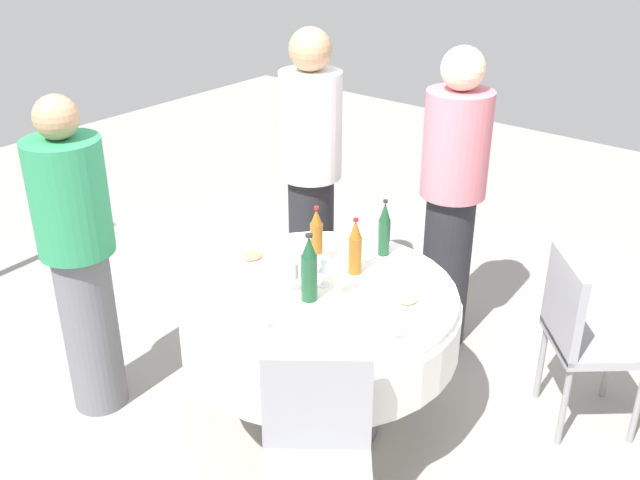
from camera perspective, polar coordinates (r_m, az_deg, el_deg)
ground_plane at (r=3.64m, az=-0.00°, el=-14.12°), size 10.00×10.00×0.00m
dining_table at (r=3.29m, az=-0.00°, el=-6.29°), size 1.24×1.24×0.74m
bottle_dark_green_front at (r=3.08m, az=-0.86°, el=-2.33°), size 0.07×0.07×0.31m
bottle_amber_mid at (r=3.37m, az=-0.28°, el=0.19°), size 0.06×0.06×0.29m
bottle_amber_rear at (r=3.30m, az=2.77°, el=-0.64°), size 0.06×0.06×0.27m
bottle_dark_green_east at (r=3.47m, az=5.04°, el=0.81°), size 0.06×0.06×0.28m
wine_glass_east at (r=2.85m, az=5.96°, el=-6.27°), size 0.06×0.06×0.13m
wine_glass_right at (r=3.11m, az=1.56°, el=-2.45°), size 0.06×0.06×0.17m
wine_glass_south at (r=3.14m, az=-2.23°, el=-2.44°), size 0.06×0.06×0.15m
wine_glass_west at (r=3.20m, az=0.22°, el=-2.00°), size 0.06×0.06×0.14m
wine_glass_left at (r=2.91m, az=-4.23°, el=-5.44°), size 0.07×0.07×0.13m
plate_left at (r=3.13m, az=6.83°, el=-4.82°), size 0.21×0.21×0.04m
plate_inner at (r=3.46m, az=-5.29°, el=-1.44°), size 0.22×0.22×0.04m
plate_near at (r=3.22m, az=-7.63°, el=-4.00°), size 0.21×0.21×0.02m
plate_outer at (r=2.91m, az=1.54°, el=-7.22°), size 0.22×0.22×0.02m
knife_mid at (r=3.54m, az=1.99°, el=-0.86°), size 0.13×0.15×0.00m
person_front at (r=3.88m, az=10.26°, el=3.27°), size 0.34×0.34×1.65m
person_mid at (r=3.50m, az=-18.30°, el=-1.23°), size 0.34×0.34×1.57m
person_rear at (r=4.07m, az=-0.71°, el=5.20°), size 0.34×0.34×1.69m
chair_south at (r=2.71m, az=-0.29°, el=-16.44°), size 0.56×0.56×0.87m
chair_west at (r=3.56m, az=19.71°, el=-6.55°), size 0.56×0.56×0.87m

